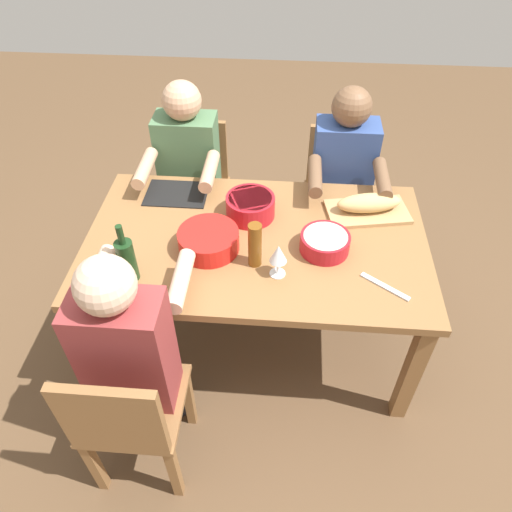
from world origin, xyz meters
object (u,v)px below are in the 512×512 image
Objects in this scene: bread_loaf at (369,203)px; chair_far_right at (128,417)px; diner_far_right at (131,346)px; serving_bowl_greens at (209,239)px; napkin_stack at (98,275)px; diner_near_left at (343,176)px; chair_near_left at (337,188)px; serving_bowl_pasta at (325,242)px; wine_bottle at (127,259)px; beer_bottle at (255,245)px; dining_table at (256,252)px; chair_near_right at (196,182)px; wine_glass at (278,255)px; diner_near_right at (188,169)px; serving_bowl_fruit at (250,205)px; cutting_board at (367,212)px.

chair_far_right is at bearing 46.59° from bread_loaf.
diner_far_right reaches higher than serving_bowl_greens.
chair_far_right is 0.61m from napkin_stack.
diner_near_left is at bearing -125.63° from diner_far_right.
chair_near_left is 3.76× the size of serving_bowl_pasta.
wine_bottle is 0.54m from beer_bottle.
bread_loaf reaches higher than serving_bowl_greens.
dining_table is at bearing 61.08° from chair_near_left.
chair_near_right is 1.22m from wine_glass.
serving_bowl_greens is 0.53m from serving_bowl_pasta.
chair_near_right reaches higher than dining_table.
napkin_stack is (0.67, 0.14, -0.10)m from beer_bottle.
chair_near_right is at bearing -101.41° from napkin_stack.
diner_near_left is at bearing 180.00° from diner_near_right.
chair_near_right is 6.07× the size of napkin_stack.
dining_table is 1.89× the size of chair_near_left.
bread_loaf is (-0.58, -0.06, 0.00)m from serving_bowl_fruit.
diner_near_right is at bearing -56.55° from wine_glass.
wine_bottle is 1.75× the size of wine_glass.
wine_bottle reaches higher than serving_bowl_fruit.
diner_near_right is 7.23× the size of wine_glass.
wine_bottle is (1.06, 0.53, 0.10)m from cutting_board.
diner_far_right is 0.70m from wine_glass.
serving_bowl_fruit is at bearing -112.32° from chair_far_right.
wine_bottle is (0.48, 0.47, 0.05)m from serving_bowl_fruit.
napkin_stack reaches higher than cutting_board.
chair_far_right is 1.46m from bread_loaf.
wine_bottle is 0.63m from wine_glass.
wine_glass is at bearing 46.91° from cutting_board.
chair_near_left is 0.71× the size of diner_far_right.
chair_near_left is at bearing -118.92° from chair_far_right.
chair_far_right is (0.89, 1.42, -0.21)m from diner_near_left.
serving_bowl_greens is 1.16× the size of serving_bowl_fruit.
serving_bowl_pasta is at bearing -140.20° from wine_glass.
wine_bottle reaches higher than chair_near_left.
chair_near_right reaches higher than cutting_board.
chair_near_left is at bearing -80.38° from bread_loaf.
diner_near_left is at bearing -140.44° from napkin_stack.
chair_near_right is at bearing -57.32° from serving_bowl_fruit.
diner_near_left is 4.30× the size of serving_bowl_greens.
chair_near_left is 0.28m from diner_near_left.
diner_far_right is at bearing -90.00° from chair_far_right.
cutting_board is at bearing 0.00° from bread_loaf.
cutting_board is (-0.98, -1.04, 0.27)m from chair_far_right.
beer_bottle reaches higher than napkin_stack.
wine_bottle reaches higher than serving_bowl_greens.
beer_bottle is at bearing 92.84° from dining_table.
chair_near_right is 2.66× the size of bread_loaf.
diner_far_right is at bearing 41.02° from cutting_board.
serving_bowl_greens is 0.51m from napkin_stack.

